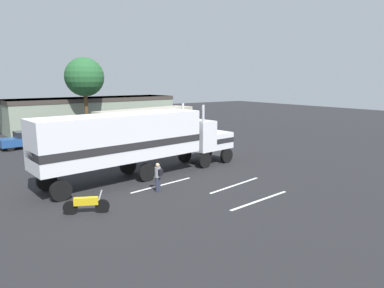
# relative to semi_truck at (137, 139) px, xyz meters

# --- Properties ---
(ground_plane) EXTENTS (120.00, 120.00, 0.00)m
(ground_plane) POSITION_rel_semi_truck_xyz_m (5.52, 1.12, -2.52)
(ground_plane) COLOR #232326
(lane_stripe_near) EXTENTS (4.38, 0.75, 0.01)m
(lane_stripe_near) POSITION_rel_semi_truck_xyz_m (0.40, -2.38, -2.52)
(lane_stripe_near) COLOR silver
(lane_stripe_near) RESTS_ON ground_plane
(lane_stripe_mid) EXTENTS (4.37, 0.84, 0.01)m
(lane_stripe_mid) POSITION_rel_semi_truck_xyz_m (3.95, -4.90, -2.52)
(lane_stripe_mid) COLOR silver
(lane_stripe_mid) RESTS_ON ground_plane
(lane_stripe_far) EXTENTS (4.40, 0.53, 0.01)m
(lane_stripe_far) POSITION_rel_semi_truck_xyz_m (3.26, -7.57, -2.52)
(lane_stripe_far) COLOR silver
(lane_stripe_far) RESTS_ON ground_plane
(semi_truck) EXTENTS (14.36, 4.33, 4.50)m
(semi_truck) POSITION_rel_semi_truck_xyz_m (0.00, 0.00, 0.00)
(semi_truck) COLOR white
(semi_truck) RESTS_ON ground_plane
(person_bystander) EXTENTS (0.39, 0.48, 1.63)m
(person_bystander) POSITION_rel_semi_truck_xyz_m (-0.35, -3.26, -1.63)
(person_bystander) COLOR #2D3347
(person_bystander) RESTS_ON ground_plane
(parked_bus) EXTENTS (11.29, 5.06, 3.40)m
(parked_bus) POSITION_rel_semi_truck_xyz_m (6.33, 10.96, -0.46)
(parked_bus) COLOR #BFB29E
(parked_bus) RESTS_ON ground_plane
(parked_car) EXTENTS (4.59, 2.32, 1.57)m
(parked_car) POSITION_rel_semi_truck_xyz_m (-4.29, 14.84, -1.72)
(parked_car) COLOR #234C8C
(parked_car) RESTS_ON ground_plane
(motorcycle) EXTENTS (1.94, 1.02, 1.12)m
(motorcycle) POSITION_rel_semi_truck_xyz_m (-4.66, -4.16, -2.04)
(motorcycle) COLOR black
(motorcycle) RESTS_ON ground_plane
(tree_left) EXTENTS (4.56, 4.56, 8.91)m
(tree_left) POSITION_rel_semi_truck_xyz_m (3.37, 20.93, 4.07)
(tree_left) COLOR brown
(tree_left) RESTS_ON ground_plane
(building_backdrop) EXTENTS (22.91, 8.56, 4.01)m
(building_backdrop) POSITION_rel_semi_truck_xyz_m (5.88, 25.52, -0.32)
(building_backdrop) COLOR gray
(building_backdrop) RESTS_ON ground_plane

